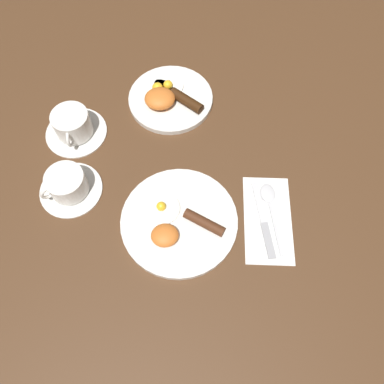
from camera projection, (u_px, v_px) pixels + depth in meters
The scene contains 8 objects.
ground_plane at pixel (179, 222), 0.87m from camera, with size 3.00×3.00×0.00m, color #4C301C.
breakfast_plate_near at pixel (178, 222), 0.86m from camera, with size 0.27×0.27×0.04m.
breakfast_plate_far at pixel (169, 98), 1.02m from camera, with size 0.23×0.23×0.05m.
teacup_near at pixel (68, 185), 0.88m from camera, with size 0.15×0.15×0.07m.
teacup_far at pixel (73, 126), 0.96m from camera, with size 0.16×0.16×0.07m.
napkin at pixel (268, 220), 0.87m from camera, with size 0.11×0.22×0.01m, color white.
knife at pixel (264, 223), 0.86m from camera, with size 0.04×0.19×0.01m.
spoon at pixel (269, 200), 0.89m from camera, with size 0.04×0.18×0.01m.
Camera 1 is at (0.02, -0.32, 0.81)m, focal length 35.00 mm.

